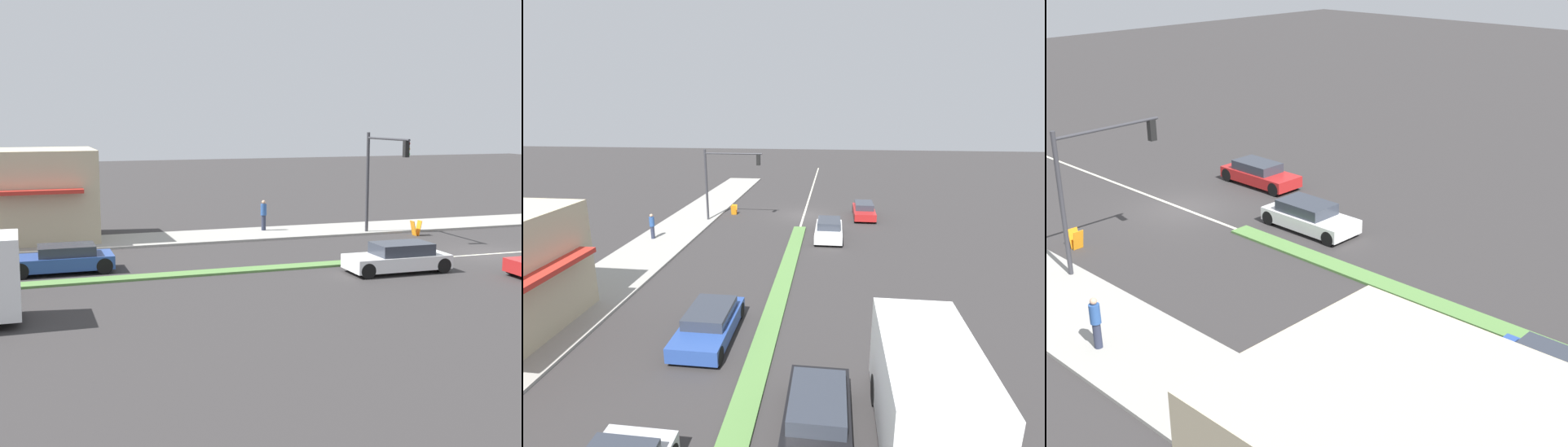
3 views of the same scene
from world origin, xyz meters
TOP-DOWN VIEW (x-y plane):
  - ground_plane at (0.00, 18.00)m, footprint 160.00×160.00m
  - sidewalk_right at (9.00, 18.50)m, footprint 4.00×73.00m
  - lane_marking_center at (0.00, 0.00)m, footprint 0.16×60.00m
  - traffic_signal_main at (6.12, 2.81)m, footprint 4.59×0.34m
  - pedestrian at (9.77, 8.25)m, footprint 0.34×0.34m
  - warning_aframe_sign at (5.96, 0.56)m, footprint 0.45×0.53m
  - delivery_truck at (-5.00, 25.02)m, footprint 2.44×7.50m
  - van_white at (-2.20, 6.23)m, footprint 1.85×4.40m
  - suv_black at (-2.20, 24.46)m, footprint 1.80×4.08m
  - coupe_blue at (2.20, 19.84)m, footprint 1.90×4.28m
  - hatchback_red at (-5.00, 0.13)m, footprint 1.72×4.40m

SIDE VIEW (x-z plane):
  - ground_plane at x=0.00m, z-range 0.00..0.00m
  - lane_marking_center at x=0.00m, z-range 0.00..0.01m
  - sidewalk_right at x=9.00m, z-range 0.00..0.12m
  - warning_aframe_sign at x=5.96m, z-range 0.01..0.84m
  - coupe_blue at x=2.20m, z-range -0.01..1.17m
  - hatchback_red at x=-5.00m, z-range -0.01..1.21m
  - van_white at x=-2.20m, z-range -0.02..1.24m
  - suv_black at x=-2.20m, z-range -0.01..1.25m
  - pedestrian at x=9.77m, z-range 0.17..1.90m
  - delivery_truck at x=-5.00m, z-range 0.03..2.90m
  - traffic_signal_main at x=6.12m, z-range 1.10..6.70m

